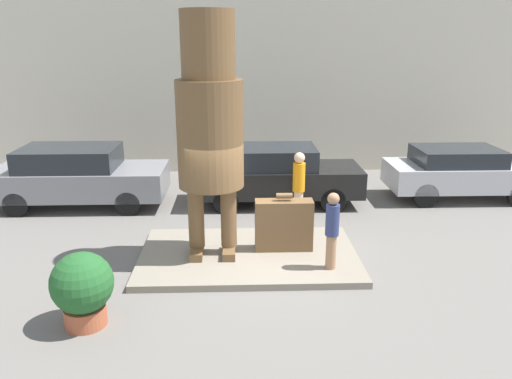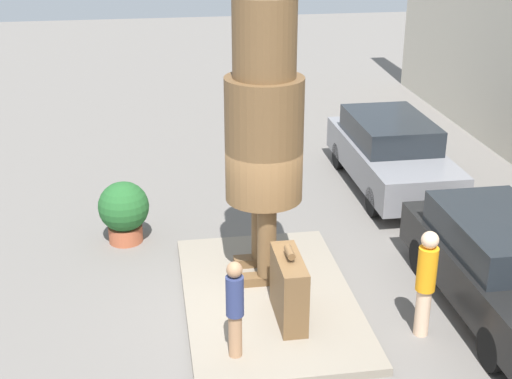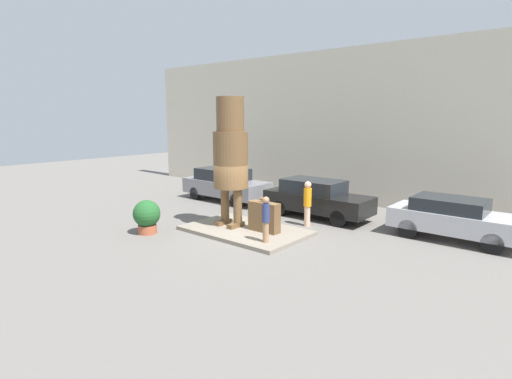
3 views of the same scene
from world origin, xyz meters
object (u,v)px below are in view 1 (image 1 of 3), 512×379
at_px(parked_car_grey, 78,175).
at_px(worker_hivis, 299,184).
at_px(parked_car_black, 275,174).
at_px(giant_suitcase, 284,225).
at_px(tourist, 332,228).
at_px(planter_pot, 82,287).
at_px(statue_figure, 210,119).
at_px(parked_car_silver, 461,171).

relative_size(parked_car_grey, worker_hivis, 2.60).
relative_size(parked_car_black, worker_hivis, 2.57).
distance_m(giant_suitcase, worker_hivis, 2.13).
distance_m(tourist, planter_pot, 4.64).
xyz_separation_m(statue_figure, tourist, (2.35, -0.81, -2.00)).
distance_m(statue_figure, giant_suitcase, 2.75).
bearing_deg(statue_figure, parked_car_grey, 136.70).
distance_m(parked_car_grey, worker_hivis, 6.13).
bearing_deg(parked_car_silver, planter_pot, -144.26).
bearing_deg(statue_figure, parked_car_black, 66.77).
bearing_deg(parked_car_silver, worker_hivis, -160.27).
height_order(tourist, planter_pot, tourist).
xyz_separation_m(statue_figure, parked_car_silver, (6.98, 3.96, -2.18)).
bearing_deg(tourist, parked_car_grey, 144.35).
height_order(tourist, parked_car_silver, tourist).
bearing_deg(parked_car_black, parked_car_grey, -179.96).
height_order(parked_car_black, worker_hivis, worker_hivis).
height_order(giant_suitcase, parked_car_silver, parked_car_silver).
bearing_deg(parked_car_grey, tourist, -35.65).
distance_m(giant_suitcase, parked_car_grey, 6.43).
xyz_separation_m(giant_suitcase, parked_car_grey, (-5.39, 3.51, 0.18)).
bearing_deg(worker_hivis, giant_suitcase, -105.18).
bearing_deg(worker_hivis, statue_figure, -133.13).
relative_size(parked_car_silver, worker_hivis, 2.36).
bearing_deg(statue_figure, parked_car_silver, 29.59).
xyz_separation_m(planter_pot, worker_hivis, (4.03, 4.67, 0.31)).
bearing_deg(parked_car_grey, parked_car_silver, 1.57).
bearing_deg(planter_pot, tourist, 21.08).
relative_size(statue_figure, planter_pot, 3.87).
height_order(parked_car_silver, worker_hivis, worker_hivis).
relative_size(parked_car_grey, parked_car_silver, 1.10).
relative_size(giant_suitcase, tourist, 0.81).
distance_m(statue_figure, tourist, 3.19).
xyz_separation_m(giant_suitcase, parked_car_black, (0.07, 3.51, 0.17)).
xyz_separation_m(tourist, parked_car_grey, (-6.24, 4.47, -0.12)).
distance_m(parked_car_silver, planter_pot, 11.02).
bearing_deg(worker_hivis, parked_car_black, 108.19).
height_order(parked_car_black, planter_pot, parked_car_black).
distance_m(tourist, parked_car_grey, 7.68).
bearing_deg(tourist, worker_hivis, 95.56).
relative_size(giant_suitcase, worker_hivis, 0.70).
distance_m(parked_car_silver, worker_hivis, 5.23).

